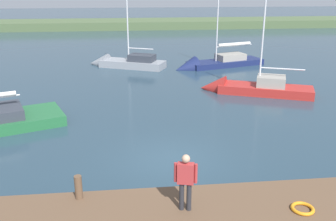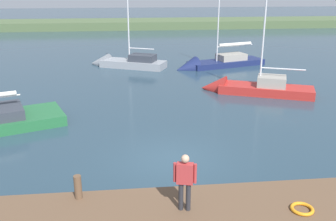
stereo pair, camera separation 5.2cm
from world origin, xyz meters
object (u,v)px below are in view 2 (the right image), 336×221
Objects in this scene: sailboat_inner_slip at (214,65)px; mooring_post_near at (78,187)px; life_ring_buoy at (302,209)px; sailboat_behind_pier at (249,90)px; sailboat_mid_channel at (123,64)px; person_on_dock at (185,179)px.

mooring_post_near is at bearing 49.48° from sailboat_inner_slip.
life_ring_buoy is 0.09× the size of sailboat_behind_pier.
sailboat_inner_slip reaches higher than mooring_post_near.
life_ring_buoy is 24.04m from sailboat_mid_channel.
sailboat_mid_channel reaches higher than person_on_dock.
sailboat_inner_slip is at bearing -112.75° from mooring_post_near.
sailboat_behind_pier is at bearing -102.02° from life_ring_buoy.
sailboat_inner_slip is at bearing -96.39° from life_ring_buoy.
sailboat_mid_channel is 12.30m from sailboat_behind_pier.
mooring_post_near is at bearing 76.30° from sailboat_behind_pier.
mooring_post_near is 0.10× the size of sailboat_behind_pier.
sailboat_behind_pier is at bearing 76.03° from sailboat_inner_slip.
person_on_dock is at bearing -6.84° from life_ring_buoy.
mooring_post_near is 0.43× the size of person_on_dock.
person_on_dock reaches higher than life_ring_buoy.
mooring_post_near is 6.51m from life_ring_buoy.
mooring_post_near is at bearing 111.49° from sailboat_mid_channel.
sailboat_behind_pier reaches higher than person_on_dock.
sailboat_mid_channel is at bearing -25.23° from sailboat_behind_pier.
mooring_post_near is 1.12× the size of life_ring_buoy.
sailboat_inner_slip is 0.98× the size of sailboat_mid_channel.
mooring_post_near reaches higher than life_ring_buoy.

